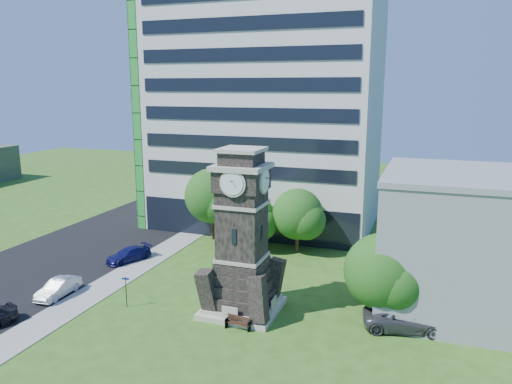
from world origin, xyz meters
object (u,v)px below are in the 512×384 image
at_px(car_street_north, 129,255).
at_px(clock_tower, 242,243).
at_px(park_bench, 238,322).
at_px(car_street_mid, 58,288).
at_px(street_sign, 126,288).
at_px(car_east_lot, 405,319).

bearing_deg(car_street_north, clock_tower, -1.12).
bearing_deg(clock_tower, park_bench, -74.72).
distance_m(car_street_mid, car_street_north, 8.92).
bearing_deg(street_sign, car_east_lot, 0.24).
bearing_deg(street_sign, car_street_mid, 172.12).
bearing_deg(car_east_lot, park_bench, 98.08).
relative_size(car_east_lot, park_bench, 3.22).
bearing_deg(car_street_north, car_east_lot, 11.24).
height_order(car_street_mid, car_east_lot, car_east_lot).
height_order(car_street_mid, car_street_north, car_street_mid).
bearing_deg(clock_tower, car_street_mid, -170.35).
relative_size(car_street_north, park_bench, 2.53).
relative_size(clock_tower, car_east_lot, 2.14).
relative_size(car_street_mid, street_sign, 1.73).
xyz_separation_m(clock_tower, park_bench, (0.77, -2.81, -4.80)).
height_order(car_street_north, car_east_lot, car_east_lot).
bearing_deg(car_street_mid, park_bench, -2.77).
bearing_deg(street_sign, park_bench, -11.77).
relative_size(clock_tower, street_sign, 5.07).
bearing_deg(car_east_lot, street_sign, 88.40).
distance_m(clock_tower, park_bench, 5.61).
bearing_deg(park_bench, car_east_lot, 25.04).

